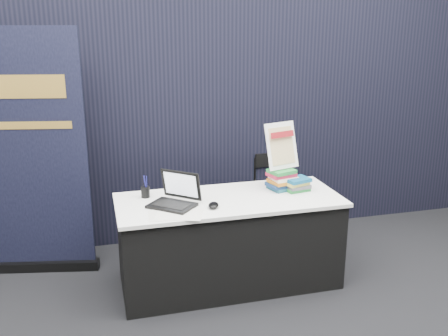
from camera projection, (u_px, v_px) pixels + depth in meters
floor at (249, 318)px, 3.70m from camera, size 8.00×8.00×0.00m
wall_back at (163, 49)px, 6.92m from camera, size 8.00×0.02×3.50m
drape_partition at (200, 119)px, 4.85m from camera, size 6.00×0.08×2.40m
display_table at (229, 241)px, 4.11m from camera, size 1.80×0.75×0.75m
laptop at (171, 198)px, 3.84m from camera, size 0.41×0.45×0.25m
mouse at (213, 205)px, 3.79m from camera, size 0.12×0.15×0.04m
brochure_left at (171, 215)px, 3.66m from camera, size 0.35×0.26×0.00m
brochure_mid at (171, 207)px, 3.82m from camera, size 0.28×0.21×0.00m
brochure_right at (179, 214)px, 3.66m from camera, size 0.40×0.34×0.00m
pen_cup at (145, 192)px, 4.01m from camera, size 0.08×0.08×0.09m
book_stack_tall at (282, 179)px, 4.20m from camera, size 0.25×0.22×0.18m
book_stack_short at (296, 184)px, 4.17m from camera, size 0.22×0.18×0.11m
info_sign at (282, 146)px, 4.15m from camera, size 0.31×0.19×0.40m
pullup_banner at (38, 169)px, 4.17m from camera, size 0.89×0.28×2.09m
stacking_chair at (275, 191)px, 5.08m from camera, size 0.39×0.39×0.82m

